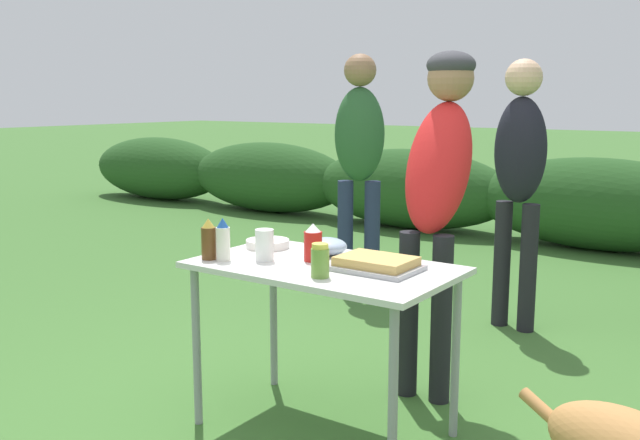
% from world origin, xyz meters
% --- Properties ---
extents(ground_plane, '(60.00, 60.00, 0.00)m').
position_xyz_m(ground_plane, '(0.00, 0.00, 0.00)').
color(ground_plane, '#3D6B2D').
extents(shrub_hedge, '(14.40, 0.90, 0.88)m').
position_xyz_m(shrub_hedge, '(0.00, 4.57, 0.44)').
color(shrub_hedge, '#234C1E').
rests_on(shrub_hedge, ground).
extents(folding_table, '(1.10, 0.64, 0.74)m').
position_xyz_m(folding_table, '(0.00, 0.00, 0.66)').
color(folding_table, silver).
rests_on(folding_table, ground).
extents(food_tray, '(0.34, 0.25, 0.06)m').
position_xyz_m(food_tray, '(0.23, 0.04, 0.77)').
color(food_tray, '#9E9EA3').
rests_on(food_tray, folding_table).
extents(plate_stack, '(0.20, 0.20, 0.04)m').
position_xyz_m(plate_stack, '(-0.41, 0.13, 0.76)').
color(plate_stack, white).
rests_on(plate_stack, folding_table).
extents(mixing_bowl, '(0.18, 0.18, 0.08)m').
position_xyz_m(mixing_bowl, '(-0.10, 0.17, 0.78)').
color(mixing_bowl, '#99B2CC').
rests_on(mixing_bowl, folding_table).
extents(paper_cup_stack, '(0.08, 0.08, 0.14)m').
position_xyz_m(paper_cup_stack, '(-0.25, -0.08, 0.81)').
color(paper_cup_stack, white).
rests_on(paper_cup_stack, folding_table).
extents(relish_jar, '(0.07, 0.07, 0.14)m').
position_xyz_m(relish_jar, '(0.11, -0.18, 0.81)').
color(relish_jar, olive).
rests_on(relish_jar, folding_table).
extents(beer_bottle, '(0.06, 0.06, 0.18)m').
position_xyz_m(beer_bottle, '(-0.47, -0.20, 0.83)').
color(beer_bottle, brown).
rests_on(beer_bottle, folding_table).
extents(ketchup_bottle, '(0.08, 0.08, 0.16)m').
position_xyz_m(ketchup_bottle, '(-0.08, 0.03, 0.82)').
color(ketchup_bottle, red).
rests_on(ketchup_bottle, folding_table).
extents(mayo_bottle, '(0.06, 0.06, 0.19)m').
position_xyz_m(mayo_bottle, '(-0.40, -0.18, 0.83)').
color(mayo_bottle, silver).
rests_on(mayo_bottle, folding_table).
extents(standing_person_in_dark_puffer, '(0.33, 0.47, 1.65)m').
position_xyz_m(standing_person_in_dark_puffer, '(0.19, 0.68, 1.07)').
color(standing_person_in_dark_puffer, black).
rests_on(standing_person_in_dark_puffer, ground).
extents(standing_person_with_beanie, '(0.44, 0.39, 1.74)m').
position_xyz_m(standing_person_with_beanie, '(-1.05, 1.98, 1.06)').
color(standing_person_with_beanie, '#232D4C').
rests_on(standing_person_with_beanie, ground).
extents(standing_person_in_gray_fleece, '(0.36, 0.29, 1.66)m').
position_xyz_m(standing_person_in_gray_fleece, '(0.18, 1.83, 1.02)').
color(standing_person_in_gray_fleece, black).
rests_on(standing_person_in_gray_fleece, ground).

